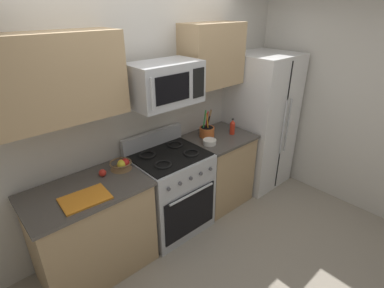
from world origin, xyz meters
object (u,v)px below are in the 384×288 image
utensil_crock (207,131)px  fruit_basket (122,165)px  bottle_hot_sauce (232,127)px  microwave (165,83)px  refrigerator (260,122)px  range_oven (171,191)px  prep_bowl (210,142)px  apple_loose (103,173)px  cutting_board (85,199)px

utensil_crock → fruit_basket: (-1.14, -0.00, -0.02)m
utensil_crock → fruit_basket: bearing=-179.8°
utensil_crock → bottle_hot_sauce: 0.32m
microwave → utensil_crock: microwave is taller
fruit_basket → refrigerator: bearing=-3.2°
range_oven → bottle_hot_sauce: bottle_hot_sauce is taller
bottle_hot_sauce → prep_bowl: size_ratio=1.30×
refrigerator → apple_loose: (-2.23, 0.11, 0.05)m
prep_bowl → utensil_crock: bearing=53.5°
refrigerator → cutting_board: (-2.50, -0.12, 0.02)m
fruit_basket → prep_bowl: bearing=-9.7°
refrigerator → prep_bowl: refrigerator is taller
apple_loose → fruit_basket: bearing=0.3°
bottle_hot_sauce → prep_bowl: 0.41m
refrigerator → microwave: size_ratio=2.63×
cutting_board → utensil_crock: bearing=8.4°
microwave → fruit_basket: (-0.50, 0.07, -0.71)m
microwave → apple_loose: 1.01m
refrigerator → apple_loose: bearing=177.2°
microwave → bottle_hot_sauce: 1.14m
range_oven → fruit_basket: (-0.50, 0.09, 0.48)m
utensil_crock → cutting_board: size_ratio=0.89×
range_oven → cutting_board: (-0.97, -0.14, 0.44)m
refrigerator → apple_loose: size_ratio=26.26×
range_oven → utensil_crock: (0.64, 0.10, 0.50)m
prep_bowl → bottle_hot_sauce: bearing=2.7°
apple_loose → prep_bowl: (1.21, -0.17, -0.00)m
range_oven → refrigerator: 1.59m
microwave → utensil_crock: 0.94m
microwave → prep_bowl: 0.89m
range_oven → fruit_basket: range_oven is taller
refrigerator → apple_loose: 2.24m
range_oven → cutting_board: range_oven is taller
fruit_basket → cutting_board: 0.53m
range_oven → bottle_hot_sauce: (0.92, -0.06, 0.53)m
refrigerator → bottle_hot_sauce: size_ratio=9.06×
utensil_crock → bottle_hot_sauce: bearing=-29.7°
range_oven → bottle_hot_sauce: 1.06m
bottle_hot_sauce → fruit_basket: bearing=173.8°
microwave → prep_bowl: microwave is taller
utensil_crock → cutting_board: bearing=-171.6°
utensil_crock → fruit_basket: utensil_crock is taller
fruit_basket → cutting_board: size_ratio=0.56×
apple_loose → cutting_board: bearing=-139.3°
range_oven → fruit_basket: size_ratio=5.22×
utensil_crock → bottle_hot_sauce: (0.27, -0.16, 0.02)m
apple_loose → cutting_board: (-0.27, -0.23, -0.03)m
range_oven → cutting_board: 1.08m
microwave → bottle_hot_sauce: microwave is taller
utensil_crock → fruit_basket: size_ratio=1.59×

